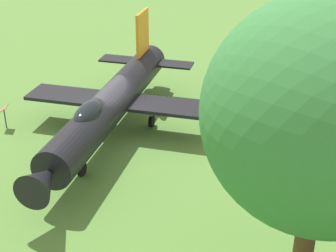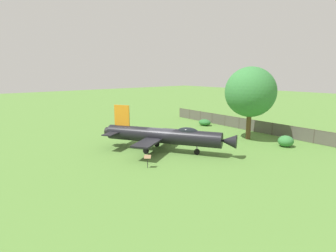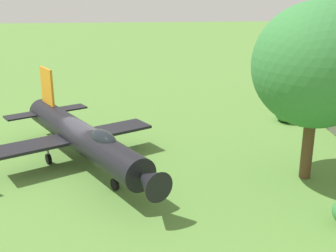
{
  "view_description": "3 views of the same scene",
  "coord_description": "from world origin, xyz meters",
  "views": [
    {
      "loc": [
        -13.54,
        -16.92,
        11.31
      ],
      "look_at": [
        -1.1,
        -4.68,
        2.5
      ],
      "focal_mm": 54.57,
      "sensor_mm": 36.0,
      "label": 1
    },
    {
      "loc": [
        -22.22,
        18.29,
        8.37
      ],
      "look_at": [
        -0.99,
        0.07,
        2.89
      ],
      "focal_mm": 29.94,
      "sensor_mm": 36.0,
      "label": 2
    },
    {
      "loc": [
        -22.55,
        -2.61,
        9.51
      ],
      "look_at": [
        -1.1,
        -4.68,
        2.5
      ],
      "focal_mm": 46.04,
      "sensor_mm": 36.0,
      "label": 3
    }
  ],
  "objects": [
    {
      "name": "ground_plane",
      "position": [
        0.0,
        0.0,
        0.0
      ],
      "size": [
        200.0,
        200.0,
        0.0
      ],
      "primitive_type": "plane",
      "color": "#568438"
    },
    {
      "name": "shade_tree",
      "position": [
        -2.74,
        -11.7,
        5.87
      ],
      "size": [
        6.16,
        6.22,
        8.96
      ],
      "color": "brown",
      "rests_on": "ground_plane"
    },
    {
      "name": "info_plaque",
      "position": [
        -3.21,
        4.35,
        0.85
      ],
      "size": [
        0.69,
        0.71,
        1.14
      ],
      "color": "#333333",
      "rests_on": "ground_plane"
    },
    {
      "name": "display_jet",
      "position": [
        -0.33,
        -0.19,
        1.72
      ],
      "size": [
        13.34,
        9.5,
        4.75
      ],
      "rotation": [
        0.0,
        0.0,
        3.66
      ],
      "color": "black",
      "rests_on": "ground_plane"
    }
  ]
}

